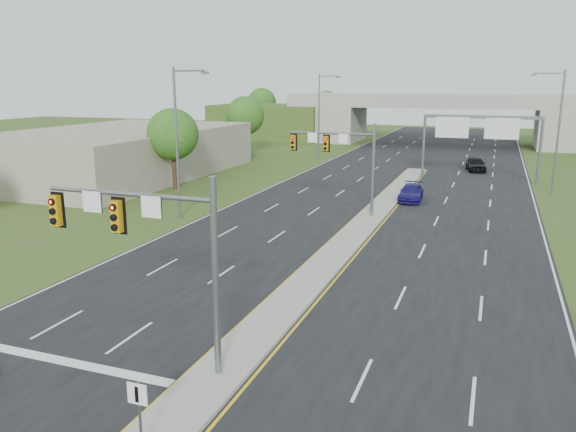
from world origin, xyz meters
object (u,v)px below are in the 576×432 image
(overpass, at_px, (443,122))
(car_far_b, at_px, (411,193))
(sign_gantry, at_px, (480,130))
(keep_right_sign, at_px, (139,407))
(car_far_c, at_px, (476,164))
(signal_mast_far, at_px, (343,154))
(signal_mast_near, at_px, (154,239))

(overpass, relative_size, car_far_b, 17.06)
(sign_gantry, xyz_separation_m, overpass, (-6.68, 35.08, -1.69))
(keep_right_sign, distance_m, car_far_c, 56.60)
(sign_gantry, xyz_separation_m, car_far_b, (-4.83, -12.57, -4.54))
(overpass, bearing_deg, car_far_b, -87.78)
(signal_mast_far, bearing_deg, sign_gantry, 65.89)
(signal_mast_far, relative_size, overpass, 0.09)
(signal_mast_near, relative_size, keep_right_sign, 3.18)
(car_far_b, bearing_deg, sign_gantry, 66.04)
(car_far_b, bearing_deg, signal_mast_far, -121.91)
(signal_mast_near, distance_m, car_far_b, 32.93)
(car_far_c, bearing_deg, signal_mast_far, -118.21)
(sign_gantry, relative_size, car_far_b, 2.47)
(signal_mast_far, xyz_separation_m, sign_gantry, (8.95, 19.99, 0.51))
(keep_right_sign, relative_size, car_far_c, 0.47)
(signal_mast_near, bearing_deg, sign_gantry, 78.75)
(sign_gantry, bearing_deg, car_far_b, -111.04)
(car_far_b, xyz_separation_m, car_far_c, (4.55, 19.35, 0.11))
(keep_right_sign, bearing_deg, signal_mast_far, 94.39)
(signal_mast_near, distance_m, car_far_c, 52.64)
(overpass, distance_m, car_far_c, 29.14)
(sign_gantry, distance_m, car_far_c, 8.11)
(keep_right_sign, xyz_separation_m, car_far_c, (6.40, 56.23, -0.71))
(car_far_b, relative_size, car_far_c, 1.01)
(signal_mast_near, xyz_separation_m, sign_gantry, (8.95, 44.99, 0.51))
(signal_mast_near, bearing_deg, car_far_b, 82.77)
(signal_mast_far, relative_size, car_far_b, 1.49)
(overpass, bearing_deg, sign_gantry, -79.21)
(signal_mast_far, height_order, overpass, overpass)
(signal_mast_far, relative_size, car_far_c, 1.51)
(signal_mast_far, bearing_deg, car_far_c, 72.07)
(signal_mast_near, distance_m, sign_gantry, 45.88)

